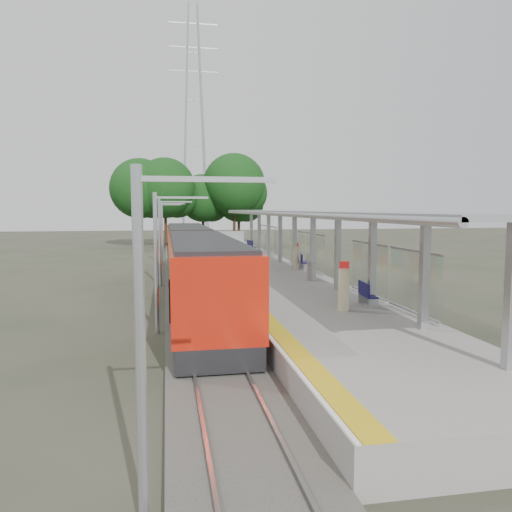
{
  "coord_description": "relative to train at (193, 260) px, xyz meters",
  "views": [
    {
      "loc": [
        -5.91,
        -12.22,
        4.78
      ],
      "look_at": [
        -1.27,
        13.44,
        2.3
      ],
      "focal_mm": 35.0,
      "sensor_mm": 36.0,
      "label": 1
    }
  ],
  "objects": [
    {
      "name": "ground",
      "position": [
        4.5,
        -14.64,
        -2.05
      ],
      "size": [
        200.0,
        200.0,
        0.0
      ],
      "primitive_type": "plane",
      "color": "#474438",
      "rests_on": "ground"
    },
    {
      "name": "trackbed",
      "position": [
        -0.0,
        5.36,
        -1.93
      ],
      "size": [
        3.0,
        70.0,
        0.24
      ],
      "primitive_type": "cube",
      "color": "#59544C",
      "rests_on": "ground"
    },
    {
      "name": "platform",
      "position": [
        4.5,
        5.36,
        -1.55
      ],
      "size": [
        6.0,
        50.0,
        1.0
      ],
      "primitive_type": "cube",
      "color": "gray",
      "rests_on": "ground"
    },
    {
      "name": "tactile_strip",
      "position": [
        1.95,
        5.36,
        -1.04
      ],
      "size": [
        0.6,
        50.0,
        0.02
      ],
      "primitive_type": "cube",
      "color": "gold",
      "rests_on": "platform"
    },
    {
      "name": "end_fence",
      "position": [
        4.5,
        30.31,
        -0.45
      ],
      "size": [
        6.0,
        0.1,
        1.2
      ],
      "primitive_type": "cube",
      "color": "#9EA0A5",
      "rests_on": "platform"
    },
    {
      "name": "train",
      "position": [
        0.0,
        0.0,
        0.0
      ],
      "size": [
        2.74,
        27.6,
        3.62
      ],
      "color": "black",
      "rests_on": "ground"
    },
    {
      "name": "canopy",
      "position": [
        6.11,
        1.54,
        2.15
      ],
      "size": [
        3.27,
        38.0,
        3.66
      ],
      "color": "#9EA0A5",
      "rests_on": "platform"
    },
    {
      "name": "pylon",
      "position": [
        3.5,
        58.36,
        16.95
      ],
      "size": [
        8.0,
        4.0,
        38.0
      ],
      "primitive_type": null,
      "color": "#9EA0A5",
      "rests_on": "ground"
    },
    {
      "name": "tree_cluster",
      "position": [
        2.27,
        37.03,
        5.07
      ],
      "size": [
        19.42,
        10.28,
        11.85
      ],
      "color": "#382316",
      "rests_on": "ground"
    },
    {
      "name": "catenary_masts",
      "position": [
        -1.72,
        4.36,
        0.86
      ],
      "size": [
        2.08,
        48.16,
        5.4
      ],
      "color": "#9EA0A5",
      "rests_on": "ground"
    },
    {
      "name": "bench_near",
      "position": [
        6.25,
        -8.71,
        -0.56
      ],
      "size": [
        0.54,
        1.4,
        0.93
      ],
      "rotation": [
        0.0,
        0.0,
        -0.1
      ],
      "color": "#120F4D",
      "rests_on": "platform"
    },
    {
      "name": "bench_mid",
      "position": [
        7.06,
        3.32,
        -0.56
      ],
      "size": [
        0.69,
        1.43,
        0.94
      ],
      "rotation": [
        0.0,
        0.0,
        -0.2
      ],
      "color": "#120F4D",
      "rests_on": "platform"
    },
    {
      "name": "bench_far",
      "position": [
        5.95,
        16.27,
        -0.52
      ],
      "size": [
        0.71,
        1.53,
        1.01
      ],
      "rotation": [
        0.0,
        0.0,
        0.18
      ],
      "color": "#120F4D",
      "rests_on": "platform"
    },
    {
      "name": "info_pillar_near",
      "position": [
        5.06,
        -9.44,
        -0.25
      ],
      "size": [
        0.41,
        0.41,
        1.84
      ],
      "rotation": [
        0.0,
        0.0,
        -0.06
      ],
      "color": "beige",
      "rests_on": "platform"
    },
    {
      "name": "info_pillar_far",
      "position": [
        6.57,
        3.27,
        -0.34
      ],
      "size": [
        0.37,
        0.37,
        1.65
      ],
      "rotation": [
        0.0,
        0.0,
        0.04
      ],
      "color": "beige",
      "rests_on": "platform"
    },
    {
      "name": "litter_bin",
      "position": [
        6.12,
        -1.71,
        -0.55
      ],
      "size": [
        0.56,
        0.56,
        1.01
      ],
      "primitive_type": "cylinder",
      "rotation": [
        0.0,
        0.0,
        0.14
      ],
      "color": "#9EA0A5",
      "rests_on": "platform"
    }
  ]
}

